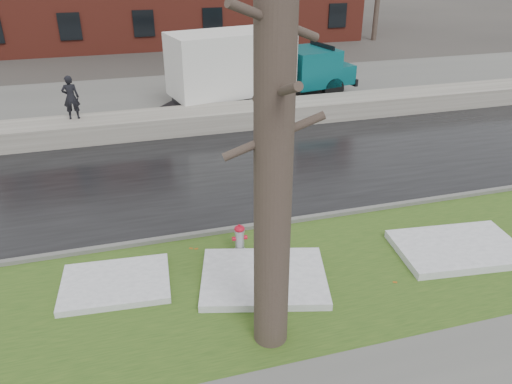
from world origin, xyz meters
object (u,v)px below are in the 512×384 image
object	(u,v)px
tree	(274,141)
box_truck	(253,66)
worker	(71,97)
fire_hydrant	(240,237)

from	to	relation	value
tree	box_truck	distance (m)	14.50
box_truck	worker	bearing A→B (deg)	-174.82
fire_hydrant	tree	bearing A→B (deg)	-91.55
box_truck	fire_hydrant	bearing A→B (deg)	-118.52
fire_hydrant	tree	xyz separation A→B (m)	(-0.15, -2.83, 3.40)
tree	worker	size ratio (longest dim) A/B	4.83
tree	box_truck	size ratio (longest dim) A/B	0.77
tree	fire_hydrant	bearing A→B (deg)	86.93
tree	worker	distance (m)	12.52
box_truck	worker	world-z (taller)	box_truck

